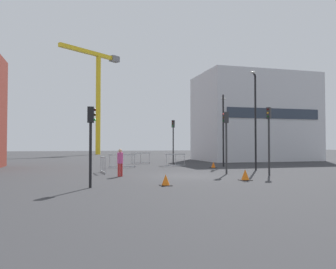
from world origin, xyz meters
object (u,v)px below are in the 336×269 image
at_px(streetlamp_tall, 255,114).
at_px(traffic_light_island, 226,132).
at_px(pedestrian_walking, 120,161).
at_px(construction_crane, 98,87).
at_px(traffic_cone_striped, 166,180).
at_px(streetlamp_short, 223,123).
at_px(traffic_light_corner, 173,135).
at_px(traffic_cone_on_verge, 213,165).
at_px(traffic_cone_orange, 245,175).
at_px(traffic_light_near, 269,130).
at_px(traffic_light_crosswalk, 91,133).

xyz_separation_m(streetlamp_tall, traffic_light_island, (-3.39, -2.28, -1.49)).
bearing_deg(pedestrian_walking, construction_crane, 88.21).
height_order(construction_crane, traffic_cone_striped, construction_crane).
bearing_deg(streetlamp_short, streetlamp_tall, -85.83).
height_order(construction_crane, traffic_light_corner, construction_crane).
distance_m(pedestrian_walking, traffic_cone_on_verge, 9.72).
relative_size(traffic_cone_on_verge, traffic_cone_orange, 0.82).
height_order(pedestrian_walking, traffic_cone_on_verge, pedestrian_walking).
distance_m(traffic_cone_on_verge, traffic_cone_striped, 12.19).
distance_m(pedestrian_walking, traffic_cone_orange, 7.23).
relative_size(traffic_cone_striped, traffic_cone_orange, 0.90).
distance_m(traffic_light_near, traffic_cone_on_verge, 7.46).
bearing_deg(traffic_cone_striped, traffic_light_island, 41.91).
bearing_deg(traffic_light_island, traffic_cone_on_verge, 75.25).
bearing_deg(traffic_light_corner, construction_crane, 98.90).
bearing_deg(traffic_light_near, traffic_light_island, 144.40).
bearing_deg(traffic_light_corner, streetlamp_tall, -68.45).
bearing_deg(streetlamp_tall, traffic_light_corner, 111.55).
relative_size(traffic_light_island, traffic_cone_orange, 6.76).
bearing_deg(traffic_cone_striped, pedestrian_walking, 106.42).
relative_size(construction_crane, streetlamp_tall, 2.73).
distance_m(construction_crane, traffic_cone_on_verge, 41.30).
relative_size(construction_crane, traffic_light_corner, 4.57).
bearing_deg(traffic_cone_on_verge, streetlamp_short, 44.35).
xyz_separation_m(streetlamp_short, traffic_light_island, (-3.05, -7.03, -1.07)).
height_order(traffic_light_near, pedestrian_walking, traffic_light_near).
xyz_separation_m(construction_crane, streetlamp_short, (8.39, -37.22, -8.92)).
xyz_separation_m(traffic_light_corner, pedestrian_walking, (-6.52, -11.17, -1.88)).
height_order(streetlamp_tall, traffic_light_crosswalk, streetlamp_tall).
bearing_deg(traffic_light_crosswalk, traffic_light_near, 15.86).
height_order(traffic_cone_striped, traffic_cone_orange, traffic_cone_orange).
bearing_deg(traffic_cone_orange, streetlamp_tall, 55.77).
height_order(pedestrian_walking, traffic_cone_striped, pedestrian_walking).
distance_m(streetlamp_short, traffic_light_crosswalk, 16.51).
xyz_separation_m(construction_crane, traffic_cone_striped, (0.08, -48.98, -12.41)).
bearing_deg(traffic_light_near, traffic_light_crosswalk, -164.14).
height_order(traffic_cone_on_verge, traffic_cone_striped, traffic_cone_striped).
xyz_separation_m(streetlamp_short, traffic_light_crosswalk, (-11.67, -11.60, -1.33)).
xyz_separation_m(traffic_light_near, traffic_cone_on_verge, (-0.69, 6.97, -2.56)).
bearing_deg(streetlamp_tall, traffic_light_island, -146.07).
distance_m(traffic_light_island, traffic_cone_striped, 7.48).
bearing_deg(traffic_cone_on_verge, traffic_light_island, -104.75).
bearing_deg(traffic_light_island, streetlamp_short, 66.56).
relative_size(streetlamp_short, traffic_light_island, 1.55).
relative_size(traffic_light_crosswalk, traffic_cone_orange, 6.05).
bearing_deg(traffic_light_corner, traffic_light_near, -79.79).
bearing_deg(traffic_light_near, construction_crane, 99.27).
bearing_deg(traffic_cone_orange, construction_crane, 95.62).
bearing_deg(pedestrian_walking, streetlamp_tall, 11.58).
height_order(streetlamp_short, traffic_cone_on_verge, streetlamp_short).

